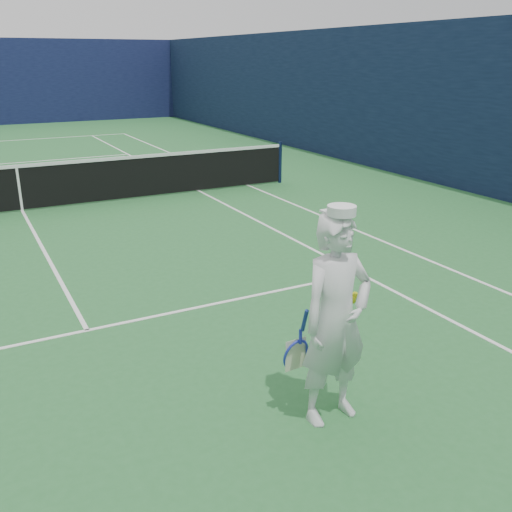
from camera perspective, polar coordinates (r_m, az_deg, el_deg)
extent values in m
plane|color=#276832|center=(13.29, -22.32, 4.16)|extent=(80.00, 80.00, 0.00)
cube|color=white|center=(14.78, -0.69, 7.04)|extent=(0.06, 23.83, 0.01)
cube|color=white|center=(14.22, -5.64, 6.46)|extent=(0.06, 23.77, 0.01)
cube|color=white|center=(7.27, -16.53, -7.15)|extent=(8.23, 0.06, 0.01)
cube|color=white|center=(13.28, -22.32, 4.18)|extent=(0.06, 12.80, 0.01)
cube|color=#0E1834|center=(17.02, 13.43, 14.95)|extent=(0.12, 36.12, 4.00)
cylinder|color=#141E4C|center=(15.11, 2.42, 9.34)|extent=(0.09, 0.09, 1.07)
cube|color=black|center=(13.18, -22.59, 6.26)|extent=(12.79, 0.02, 0.92)
cube|color=white|center=(13.09, -22.85, 8.25)|extent=(12.79, 0.04, 0.07)
cube|color=white|center=(13.18, -22.57, 6.13)|extent=(0.05, 0.03, 0.94)
imported|color=silver|center=(5.04, 8.01, -6.40)|extent=(0.73, 0.50, 1.94)
cylinder|color=white|center=(4.70, 8.57, 4.53)|extent=(0.24, 0.24, 0.08)
cube|color=white|center=(4.81, 7.57, 4.53)|extent=(0.19, 0.11, 0.02)
cylinder|color=navy|center=(4.93, 4.89, -6.44)|extent=(0.04, 0.09, 0.22)
cube|color=#202BAF|center=(5.05, 4.47, -8.02)|extent=(0.02, 0.02, 0.14)
torus|color=#202BAF|center=(5.19, 3.99, -9.78)|extent=(0.30, 0.12, 0.29)
cube|color=beige|center=(5.19, 3.99, -9.78)|extent=(0.22, 0.02, 0.30)
sphere|color=#C5CA17|center=(5.23, 9.60, -4.37)|extent=(0.07, 0.07, 0.07)
sphere|color=#C5CA17|center=(5.26, 9.86, -3.89)|extent=(0.07, 0.07, 0.07)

